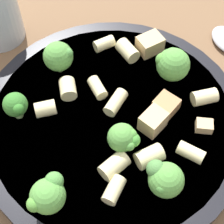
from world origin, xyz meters
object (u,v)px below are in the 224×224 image
rigatoni_3 (114,166)px  chicken_chunk_0 (204,126)px  broccoli_floret_2 (59,56)px  broccoli_floret_4 (47,195)px  broccoli_floret_0 (172,64)px  broccoli_floret_3 (16,105)px  rigatoni_7 (204,97)px  rigatoni_5 (104,44)px  chicken_chunk_3 (153,122)px  rigatoni_0 (68,89)px  rigatoni_10 (149,157)px  rigatoni_9 (114,190)px  chicken_chunk_1 (166,105)px  rigatoni_1 (97,88)px  rigatoni_6 (128,51)px  broccoli_floret_5 (124,138)px  rigatoni_4 (45,109)px  rigatoni_2 (117,103)px  chicken_chunk_2 (150,44)px  pasta_bowl (112,123)px  rigatoni_8 (191,152)px  broccoli_floret_1 (165,179)px

rigatoni_3 → chicken_chunk_0: size_ratio=1.64×
broccoli_floret_2 → broccoli_floret_4: bearing=-73.7°
broccoli_floret_0 → broccoli_floret_3: broccoli_floret_0 is taller
broccoli_floret_4 → rigatoni_7: 0.19m
rigatoni_5 → chicken_chunk_3: size_ratio=0.94×
rigatoni_0 → rigatoni_10: (0.10, -0.05, 0.00)m
broccoli_floret_3 → rigatoni_10: bearing=-6.1°
rigatoni_10 → chicken_chunk_0: 0.07m
rigatoni_7 → chicken_chunk_0: (0.00, -0.03, -0.00)m
rigatoni_9 → chicken_chunk_1: 0.11m
rigatoni_1 → rigatoni_7: rigatoni_7 is taller
broccoli_floret_0 → rigatoni_6: (-0.05, 0.02, -0.01)m
broccoli_floret_0 → rigatoni_9: bearing=-99.4°
chicken_chunk_1 → broccoli_floret_4: bearing=-121.5°
broccoli_floret_4 → broccoli_floret_5: 0.09m
rigatoni_4 → broccoli_floret_2: bearing=94.6°
rigatoni_2 → broccoli_floret_0: bearing=49.4°
rigatoni_1 → rigatoni_9: bearing=-66.0°
rigatoni_9 → broccoli_floret_4: bearing=-153.1°
rigatoni_3 → rigatoni_4: bearing=153.0°
rigatoni_5 → chicken_chunk_2: (0.05, 0.01, 0.00)m
broccoli_floret_2 → broccoli_floret_5: 0.12m
pasta_bowl → rigatoni_10: size_ratio=10.94×
broccoli_floret_0 → rigatoni_3: (-0.03, -0.12, -0.01)m
rigatoni_0 → rigatoni_2: 0.05m
rigatoni_2 → rigatoni_9: 0.10m
broccoli_floret_2 → rigatoni_0: (0.02, -0.03, -0.01)m
chicken_chunk_0 → chicken_chunk_3: size_ratio=0.67×
broccoli_floret_2 → rigatoni_5: size_ratio=1.66×
rigatoni_6 → rigatoni_8: 0.14m
broccoli_floret_4 → chicken_chunk_0: bearing=43.9°
broccoli_floret_1 → broccoli_floret_3: (-0.16, 0.04, -0.00)m
rigatoni_2 → rigatoni_10: 0.07m
broccoli_floret_5 → rigatoni_1: size_ratio=1.37×
rigatoni_4 → chicken_chunk_1: bearing=17.7°
chicken_chunk_2 → rigatoni_9: bearing=-88.0°
broccoli_floret_0 → broccoli_floret_5: (-0.03, -0.10, -0.00)m
rigatoni_1 → rigatoni_8: 0.12m
broccoli_floret_1 → rigatoni_7: bearing=77.9°
chicken_chunk_1 → chicken_chunk_2: chicken_chunk_2 is taller
chicken_chunk_0 → rigatoni_7: bearing=98.2°
broccoli_floret_5 → rigatoni_3: 0.03m
broccoli_floret_1 → broccoli_floret_5: size_ratio=1.05×
chicken_chunk_2 → rigatoni_4: bearing=-126.5°
broccoli_floret_4 → rigatoni_3: broccoli_floret_4 is taller
broccoli_floret_3 → rigatoni_2: (0.09, 0.04, -0.01)m
broccoli_floret_0 → broccoli_floret_2: size_ratio=1.02×
rigatoni_4 → rigatoni_8: bearing=-3.6°
broccoli_floret_4 → rigatoni_7: (0.12, 0.15, -0.02)m
pasta_bowl → rigatoni_5: bearing=110.8°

